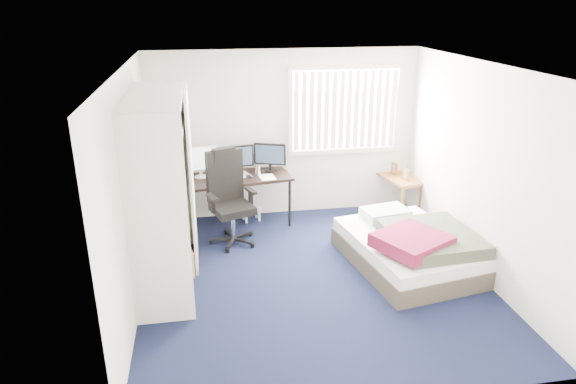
{
  "coord_description": "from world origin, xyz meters",
  "views": [
    {
      "loc": [
        -1.21,
        -5.29,
        3.17
      ],
      "look_at": [
        -0.24,
        0.4,
        0.98
      ],
      "focal_mm": 32.0,
      "sensor_mm": 36.0,
      "label": 1
    }
  ],
  "objects_px": {
    "nightstand": "(398,181)",
    "bed": "(411,247)",
    "office_chair": "(230,207)",
    "desk": "(236,174)"
  },
  "relations": [
    {
      "from": "desk",
      "to": "nightstand",
      "type": "distance_m",
      "value": 2.54
    },
    {
      "from": "desk",
      "to": "nightstand",
      "type": "height_order",
      "value": "desk"
    },
    {
      "from": "desk",
      "to": "nightstand",
      "type": "bearing_deg",
      "value": 2.12
    },
    {
      "from": "nightstand",
      "to": "bed",
      "type": "xyz_separation_m",
      "value": [
        -0.48,
        -1.75,
        -0.24
      ]
    },
    {
      "from": "office_chair",
      "to": "bed",
      "type": "xyz_separation_m",
      "value": [
        2.17,
        -1.11,
        -0.24
      ]
    },
    {
      "from": "bed",
      "to": "office_chair",
      "type": "bearing_deg",
      "value": 152.93
    },
    {
      "from": "desk",
      "to": "bed",
      "type": "height_order",
      "value": "desk"
    },
    {
      "from": "office_chair",
      "to": "bed",
      "type": "bearing_deg",
      "value": -27.07
    },
    {
      "from": "desk",
      "to": "office_chair",
      "type": "relative_size",
      "value": 1.26
    },
    {
      "from": "desk",
      "to": "office_chair",
      "type": "distance_m",
      "value": 0.63
    }
  ]
}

